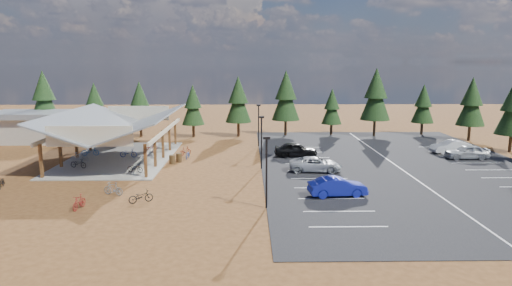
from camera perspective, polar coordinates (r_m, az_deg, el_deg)
name	(u,v)px	position (r m, az deg, el deg)	size (l,w,h in m)	color
ground	(208,174)	(42.50, -6.01, -3.88)	(140.00, 140.00, 0.00)	#593217
asphalt_lot	(396,166)	(47.60, 17.13, -2.73)	(27.00, 44.00, 0.04)	black
concrete_pad	(120,158)	(51.02, -16.59, -1.83)	(10.60, 18.60, 0.10)	gray
bike_pavilion	(119,123)	(50.41, -16.80, 2.37)	(11.65, 19.40, 4.97)	#513317
outbuilding	(35,126)	(65.77, -25.94, 1.92)	(11.00, 7.00, 3.90)	#ADA593
lamp_post_0	(267,167)	(31.94, 1.33, -3.02)	(0.50, 0.25, 5.14)	black
lamp_post_1	(261,139)	(43.71, 0.69, 0.55)	(0.50, 0.25, 5.14)	black
lamp_post_2	(259,122)	(55.57, 0.32, 2.60)	(0.50, 0.25, 5.14)	black
trash_bin_0	(179,158)	(47.97, -9.60, -1.80)	(0.60, 0.60, 0.90)	#453118
trash_bin_1	(172,159)	(47.14, -10.44, -2.04)	(0.60, 0.60, 0.90)	#453118
pine_0	(44,97)	(68.73, -24.99, 5.29)	(3.92, 3.92, 9.14)	#382314
pine_1	(95,103)	(67.60, -19.52, 4.70)	(3.19, 3.19, 7.44)	#382314
pine_2	(140,103)	(64.58, -14.33, 4.86)	(3.29, 3.29, 7.67)	#382314
pine_3	(193,105)	(63.06, -7.89, 4.69)	(3.09, 3.09, 7.19)	#382314
pine_4	(238,100)	(62.93, -2.23, 5.42)	(3.58, 3.58, 8.35)	#382314
pine_5	(286,96)	(63.86, 3.76, 5.90)	(3.92, 3.92, 9.12)	#382314
pine_6	(332,107)	(65.13, 9.46, 4.50)	(2.83, 2.83, 6.59)	#382314
pine_7	(376,94)	(65.26, 14.75, 5.88)	(4.08, 4.08, 9.50)	#382314
pine_8	(423,104)	(68.66, 20.18, 4.60)	(3.08, 3.08, 7.18)	#382314
pine_13	(472,102)	(65.74, 25.35, 4.66)	(3.58, 3.58, 8.35)	#382314
bike_0	(78,163)	(47.38, -21.32, -2.38)	(0.60, 1.73, 0.91)	black
bike_1	(79,158)	(49.66, -21.23, -1.71)	(0.52, 1.85, 1.11)	gray
bike_2	(90,151)	(53.11, -20.01, -0.97)	(0.65, 1.86, 0.98)	#18539E
bike_3	(110,143)	(58.07, -17.80, 0.02)	(0.42, 1.48, 0.89)	maroon
bike_4	(135,168)	(43.89, -14.88, -3.02)	(0.56, 1.60, 0.84)	black
bike_5	(147,155)	(49.64, -13.41, -1.42)	(0.42, 1.50, 0.90)	gray
bike_6	(128,153)	(50.96, -15.67, -1.19)	(0.64, 1.83, 0.96)	navy
bike_7	(151,146)	(54.32, -13.05, -0.39)	(0.45, 1.60, 0.96)	maroon
bike_8	(2,183)	(42.98, -29.20, -4.35)	(0.60, 1.72, 0.90)	black
bike_11	(79,202)	(34.63, -21.23, -6.88)	(0.49, 1.73, 1.04)	maroon
bike_12	(141,196)	(34.79, -14.21, -6.49)	(0.63, 1.80, 0.95)	black
bike_13	(113,189)	(37.28, -17.42, -5.47)	(0.49, 1.73, 1.04)	gray
bike_14	(188,155)	(49.43, -8.53, -1.45)	(0.56, 1.60, 0.84)	#254494
bike_15	(185,151)	(51.15, -8.82, -0.99)	(0.46, 1.64, 0.99)	maroon
car_1	(338,187)	(35.71, 10.15, -5.40)	(1.56, 4.47, 1.47)	navy
car_2	(316,164)	(43.36, 7.45, -2.64)	(2.27, 4.93, 1.37)	#ABAEB2
car_4	(296,150)	(49.73, 5.01, -0.83)	(1.87, 4.64, 1.58)	black
car_8	(467,152)	(53.45, 24.86, -0.99)	(1.81, 4.50, 1.53)	#A8ACB1
car_9	(450,147)	(56.18, 23.13, -0.42)	(1.52, 4.37, 1.44)	white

